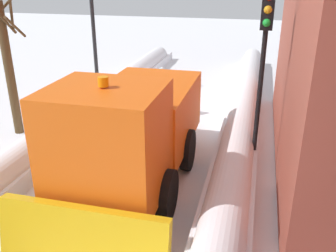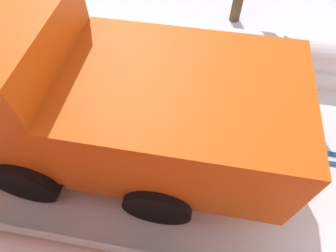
{
  "view_description": "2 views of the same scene",
  "coord_description": "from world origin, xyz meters",
  "px_view_note": "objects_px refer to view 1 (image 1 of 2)",
  "views": [
    {
      "loc": [
        -3.03,
        13.67,
        4.89
      ],
      "look_at": [
        -0.76,
        4.57,
        0.97
      ],
      "focal_mm": 39.48,
      "sensor_mm": 36.0,
      "label": 1
    },
    {
      "loc": [
        -2.92,
        4.61,
        4.99
      ],
      "look_at": [
        -0.21,
        5.09,
        1.03
      ],
      "focal_mm": 30.79,
      "sensor_mm": 36.0,
      "label": 2
    }
  ],
  "objects_px": {
    "plow_truck": "(131,130)",
    "street_lamp": "(93,18)",
    "skier": "(162,89)",
    "bare_tree_near": "(9,65)",
    "traffic_light_pole": "(264,50)"
  },
  "relations": [
    {
      "from": "bare_tree_near",
      "to": "skier",
      "type": "bearing_deg",
      "value": -147.56
    },
    {
      "from": "traffic_light_pole",
      "to": "skier",
      "type": "bearing_deg",
      "value": -45.07
    },
    {
      "from": "traffic_light_pole",
      "to": "street_lamp",
      "type": "xyz_separation_m",
      "value": [
        6.96,
        -5.71,
        -0.07
      ]
    },
    {
      "from": "bare_tree_near",
      "to": "plow_truck",
      "type": "bearing_deg",
      "value": 155.23
    },
    {
      "from": "plow_truck",
      "to": "traffic_light_pole",
      "type": "xyz_separation_m",
      "value": [
        -2.85,
        -1.43,
        1.72
      ]
    },
    {
      "from": "street_lamp",
      "to": "bare_tree_near",
      "type": "bearing_deg",
      "value": 83.27
    },
    {
      "from": "plow_truck",
      "to": "bare_tree_near",
      "type": "relative_size",
      "value": 1.21
    },
    {
      "from": "plow_truck",
      "to": "street_lamp",
      "type": "height_order",
      "value": "street_lamp"
    },
    {
      "from": "skier",
      "to": "traffic_light_pole",
      "type": "bearing_deg",
      "value": 134.93
    },
    {
      "from": "skier",
      "to": "street_lamp",
      "type": "bearing_deg",
      "value": -32.91
    },
    {
      "from": "skier",
      "to": "bare_tree_near",
      "type": "bearing_deg",
      "value": 32.44
    },
    {
      "from": "plow_truck",
      "to": "street_lamp",
      "type": "xyz_separation_m",
      "value": [
        4.12,
        -7.13,
        1.66
      ]
    },
    {
      "from": "skier",
      "to": "plow_truck",
      "type": "bearing_deg",
      "value": 96.34
    },
    {
      "from": "skier",
      "to": "street_lamp",
      "type": "xyz_separation_m",
      "value": [
        3.58,
        -2.32,
        2.13
      ]
    },
    {
      "from": "traffic_light_pole",
      "to": "bare_tree_near",
      "type": "relative_size",
      "value": 0.93
    }
  ]
}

